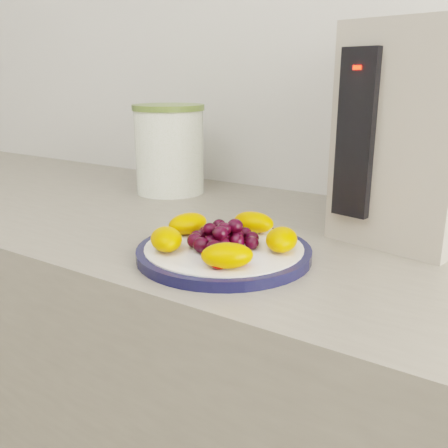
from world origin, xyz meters
The scene contains 9 objects.
counter centered at (0.00, 1.20, 0.45)m, with size 3.50×0.60×0.90m, color gray.
plate_rim centered at (0.06, 1.05, 0.91)m, with size 0.25×0.25×0.01m, color #101235.
plate_face centered at (0.06, 1.05, 0.91)m, with size 0.23×0.23×0.02m, color white.
canister centered at (-0.27, 1.34, 0.99)m, with size 0.15×0.15×0.18m, color #55721F.
canister_lid centered at (-0.27, 1.34, 1.09)m, with size 0.16×0.16×0.01m, color olive.
appliance_body centered at (0.26, 1.33, 1.06)m, with size 0.19×0.26×0.33m, color #B2A897.
appliance_panel centered at (0.19, 1.21, 1.07)m, with size 0.06×0.02×0.24m, color black.
appliance_led centered at (0.18, 1.20, 1.16)m, with size 0.01×0.01×0.01m, color #FF0C05.
fruit_plate centered at (0.06, 1.05, 0.93)m, with size 0.22×0.21×0.04m.
Camera 1 is at (0.43, 0.49, 1.15)m, focal length 40.00 mm.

